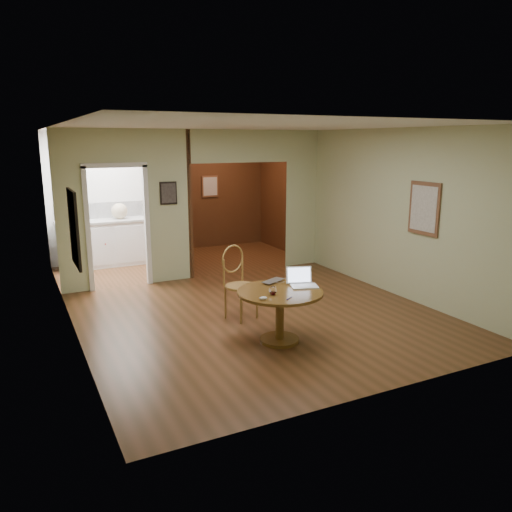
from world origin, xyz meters
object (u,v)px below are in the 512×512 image
dining_table (280,304)px  closed_laptop (276,282)px  chair (238,278)px  open_laptop (302,281)px

dining_table → closed_laptop: 0.41m
chair → open_laptop: 1.09m
dining_table → closed_laptop: size_ratio=3.08×
open_laptop → closed_laptop: 0.35m
closed_laptop → open_laptop: bearing=-72.7°
dining_table → open_laptop: bearing=12.5°
chair → open_laptop: (0.47, -0.97, 0.15)m
dining_table → chair: chair is taller
dining_table → chair: bearing=95.6°
open_laptop → closed_laptop: bearing=151.1°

